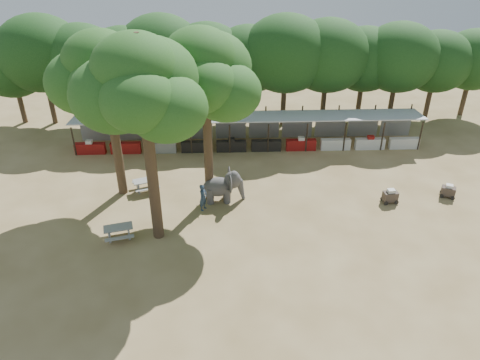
{
  "coord_description": "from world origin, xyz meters",
  "views": [
    {
      "loc": [
        -1.95,
        -20.58,
        17.34
      ],
      "look_at": [
        -1.0,
        5.0,
        2.0
      ],
      "focal_mm": 35.0,
      "sensor_mm": 36.0,
      "label": 1
    }
  ],
  "objects_px": {
    "yard_tree_left": "(104,76)",
    "elephant": "(223,186)",
    "picnic_table_near": "(119,231)",
    "cart_front": "(390,196)",
    "yard_tree_center": "(140,88)",
    "handler": "(203,197)",
    "picnic_table_far": "(146,183)",
    "yard_tree_back": "(203,75)",
    "cart_back": "(448,191)"
  },
  "relations": [
    {
      "from": "yard_tree_left",
      "to": "cart_back",
      "type": "height_order",
      "value": "yard_tree_left"
    },
    {
      "from": "picnic_table_far",
      "to": "cart_back",
      "type": "xyz_separation_m",
      "value": [
        20.56,
        -1.6,
        -0.08
      ]
    },
    {
      "from": "cart_back",
      "to": "cart_front",
      "type": "bearing_deg",
      "value": -149.21
    },
    {
      "from": "yard_tree_center",
      "to": "picnic_table_near",
      "type": "distance_m",
      "value": 8.94
    },
    {
      "from": "handler",
      "to": "picnic_table_far",
      "type": "xyz_separation_m",
      "value": [
        -4.04,
        2.49,
        -0.37
      ]
    },
    {
      "from": "yard_tree_back",
      "to": "cart_back",
      "type": "relative_size",
      "value": 9.9
    },
    {
      "from": "picnic_table_near",
      "to": "elephant",
      "type": "bearing_deg",
      "value": 18.2
    },
    {
      "from": "yard_tree_left",
      "to": "cart_back",
      "type": "relative_size",
      "value": 9.61
    },
    {
      "from": "yard_tree_left",
      "to": "cart_front",
      "type": "relative_size",
      "value": 10.01
    },
    {
      "from": "handler",
      "to": "cart_back",
      "type": "distance_m",
      "value": 16.55
    },
    {
      "from": "yard_tree_left",
      "to": "yard_tree_center",
      "type": "xyz_separation_m",
      "value": [
        3.0,
        -5.0,
        1.01
      ]
    },
    {
      "from": "yard_tree_left",
      "to": "cart_front",
      "type": "height_order",
      "value": "yard_tree_left"
    },
    {
      "from": "handler",
      "to": "yard_tree_back",
      "type": "bearing_deg",
      "value": 19.61
    },
    {
      "from": "picnic_table_far",
      "to": "cart_front",
      "type": "bearing_deg",
      "value": -26.7
    },
    {
      "from": "picnic_table_near",
      "to": "cart_front",
      "type": "height_order",
      "value": "cart_front"
    },
    {
      "from": "yard_tree_center",
      "to": "yard_tree_back",
      "type": "bearing_deg",
      "value": 53.14
    },
    {
      "from": "elephant",
      "to": "handler",
      "type": "xyz_separation_m",
      "value": [
        -1.31,
        -1.06,
        -0.17
      ]
    },
    {
      "from": "elephant",
      "to": "yard_tree_left",
      "type": "bearing_deg",
      "value": 165.01
    },
    {
      "from": "elephant",
      "to": "yard_tree_center",
      "type": "bearing_deg",
      "value": -142.17
    },
    {
      "from": "yard_tree_center",
      "to": "yard_tree_back",
      "type": "relative_size",
      "value": 1.06
    },
    {
      "from": "elephant",
      "to": "picnic_table_far",
      "type": "bearing_deg",
      "value": 161.42
    },
    {
      "from": "yard_tree_center",
      "to": "handler",
      "type": "bearing_deg",
      "value": 42.57
    },
    {
      "from": "elephant",
      "to": "picnic_table_far",
      "type": "distance_m",
      "value": 5.57
    },
    {
      "from": "elephant",
      "to": "cart_front",
      "type": "height_order",
      "value": "elephant"
    },
    {
      "from": "yard_tree_left",
      "to": "elephant",
      "type": "xyz_separation_m",
      "value": [
        7.06,
        -1.42,
        -7.11
      ]
    },
    {
      "from": "yard_tree_center",
      "to": "handler",
      "type": "xyz_separation_m",
      "value": [
        2.75,
        2.52,
        -8.29
      ]
    },
    {
      "from": "yard_tree_center",
      "to": "yard_tree_back",
      "type": "distance_m",
      "value": 5.04
    },
    {
      "from": "picnic_table_near",
      "to": "picnic_table_far",
      "type": "height_order",
      "value": "picnic_table_near"
    },
    {
      "from": "yard_tree_back",
      "to": "picnic_table_far",
      "type": "xyz_separation_m",
      "value": [
        -4.3,
        1.01,
        -7.99
      ]
    },
    {
      "from": "handler",
      "to": "cart_front",
      "type": "xyz_separation_m",
      "value": [
        12.38,
        0.37,
        -0.43
      ]
    },
    {
      "from": "cart_front",
      "to": "elephant",
      "type": "bearing_deg",
      "value": 169.09
    },
    {
      "from": "cart_back",
      "to": "elephant",
      "type": "bearing_deg",
      "value": -157.04
    },
    {
      "from": "yard_tree_back",
      "to": "picnic_table_far",
      "type": "bearing_deg",
      "value": 166.77
    },
    {
      "from": "yard_tree_center",
      "to": "cart_back",
      "type": "relative_size",
      "value": 10.49
    },
    {
      "from": "yard_tree_center",
      "to": "elephant",
      "type": "height_order",
      "value": "yard_tree_center"
    },
    {
      "from": "handler",
      "to": "elephant",
      "type": "bearing_deg",
      "value": -21.69
    },
    {
      "from": "yard_tree_left",
      "to": "cart_front",
      "type": "xyz_separation_m",
      "value": [
        18.13,
        -2.11,
        -7.71
      ]
    },
    {
      "from": "yard_tree_center",
      "to": "picnic_table_near",
      "type": "height_order",
      "value": "yard_tree_center"
    },
    {
      "from": "picnic_table_far",
      "to": "cart_back",
      "type": "height_order",
      "value": "cart_back"
    },
    {
      "from": "yard_tree_back",
      "to": "elephant",
      "type": "bearing_deg",
      "value": -21.71
    },
    {
      "from": "yard_tree_left",
      "to": "cart_front",
      "type": "bearing_deg",
      "value": -6.64
    },
    {
      "from": "yard_tree_left",
      "to": "picnic_table_far",
      "type": "bearing_deg",
      "value": 0.34
    },
    {
      "from": "yard_tree_back",
      "to": "cart_back",
      "type": "height_order",
      "value": "yard_tree_back"
    },
    {
      "from": "yard_tree_center",
      "to": "handler",
      "type": "distance_m",
      "value": 9.09
    },
    {
      "from": "picnic_table_near",
      "to": "picnic_table_far",
      "type": "relative_size",
      "value": 0.96
    },
    {
      "from": "yard_tree_back",
      "to": "cart_front",
      "type": "bearing_deg",
      "value": -5.23
    },
    {
      "from": "yard_tree_back",
      "to": "picnic_table_near",
      "type": "height_order",
      "value": "yard_tree_back"
    },
    {
      "from": "yard_tree_back",
      "to": "handler",
      "type": "distance_m",
      "value": 7.77
    },
    {
      "from": "picnic_table_far",
      "to": "yard_tree_left",
      "type": "bearing_deg",
      "value": 161.0
    },
    {
      "from": "yard_tree_left",
      "to": "picnic_table_far",
      "type": "relative_size",
      "value": 5.3
    }
  ]
}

